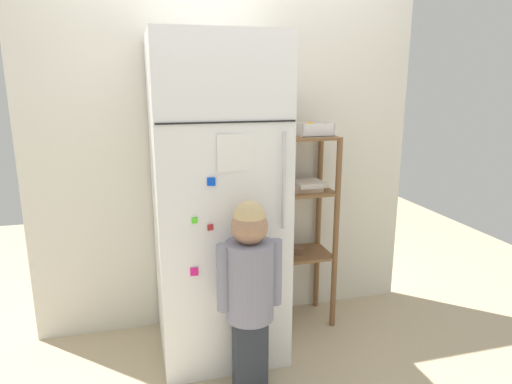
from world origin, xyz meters
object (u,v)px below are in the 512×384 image
object	(u,v)px
child_standing	(250,280)
fruit_bin	(312,130)
refrigerator	(217,201)
pantry_shelf_unit	(306,212)

from	to	relation	value
child_standing	fruit_bin	xyz separation A→B (m)	(0.56, 0.61, 0.67)
refrigerator	fruit_bin	xyz separation A→B (m)	(0.63, 0.15, 0.38)
fruit_bin	child_standing	bearing A→B (deg)	-132.59
refrigerator	child_standing	size ratio (longest dim) A/B	1.78
fruit_bin	refrigerator	bearing A→B (deg)	-166.86
pantry_shelf_unit	fruit_bin	world-z (taller)	fruit_bin
refrigerator	child_standing	distance (m)	0.55
refrigerator	pantry_shelf_unit	size ratio (longest dim) A/B	1.46
refrigerator	pantry_shelf_unit	xyz separation A→B (m)	(0.61, 0.17, -0.16)
refrigerator	pantry_shelf_unit	distance (m)	0.65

